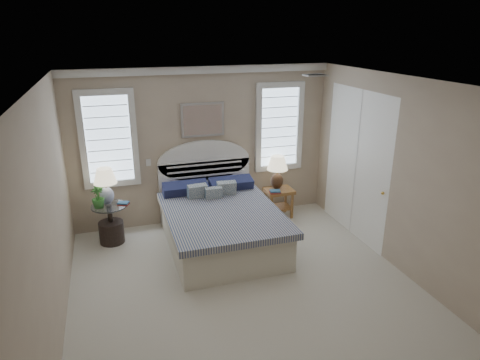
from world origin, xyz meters
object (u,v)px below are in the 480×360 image
side_table_left (111,219)px  lamp_left (105,182)px  lamp_right (277,168)px  floor_pot (112,232)px  bed (220,221)px  nightstand_right (279,197)px

side_table_left → lamp_left: (-0.02, 0.11, 0.61)m
side_table_left → lamp_right: (2.94, 0.19, 0.51)m
side_table_left → floor_pot: side_table_left is taller
bed → lamp_left: bearing=157.2°
bed → side_table_left: size_ratio=3.61×
side_table_left → floor_pot: (-0.00, -0.03, -0.21)m
nightstand_right → lamp_right: (-0.01, 0.09, 0.52)m
nightstand_right → side_table_left: bearing=-178.1°
nightstand_right → lamp_left: (-2.97, 0.01, 0.61)m
side_table_left → lamp_right: 2.99m
lamp_left → bed: bearing=-22.8°
side_table_left → lamp_right: lamp_right is taller
bed → lamp_right: bearing=31.1°
side_table_left → nightstand_right: (2.95, 0.10, -0.00)m
nightstand_right → lamp_left: 3.03m
lamp_left → lamp_right: size_ratio=0.97×
bed → nightstand_right: bearing=28.0°
floor_pot → lamp_right: bearing=4.2°
nightstand_right → lamp_left: lamp_left is taller
side_table_left → nightstand_right: bearing=1.9°
bed → side_table_left: (-1.65, 0.59, 0.00)m
lamp_left → lamp_right: bearing=1.5°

